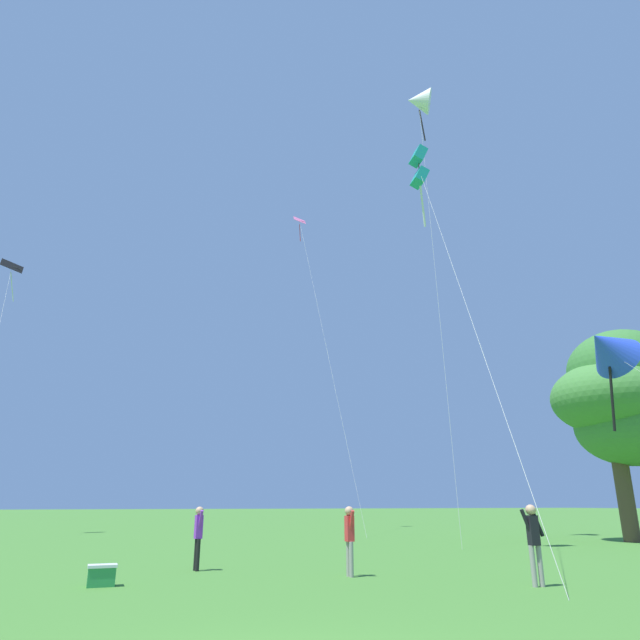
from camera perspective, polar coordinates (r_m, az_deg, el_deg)
The scene contains 10 objects.
kite_white_distant at distance 37.34m, azimuth 9.92°, elevation 20.90°, with size 3.45×5.58×25.92m.
kite_black_large at distance 40.57m, azimuth -28.75°, elevation 3.72°, with size 2.11×11.70×16.69m.
kite_teal_box at distance 26.30m, azimuth 9.97°, elevation 14.77°, with size 4.15×10.12×16.89m.
kite_pink_low at distance 45.15m, azimuth -1.68°, elevation 8.03°, with size 1.15×11.19×24.17m.
kite_blue_delta at distance 24.33m, azimuth 26.91°, elevation -2.48°, with size 4.32×8.20×8.60m.
person_near_tree at distance 16.55m, azimuth -12.16°, elevation -20.13°, with size 0.22×0.52×1.61m.
person_child_small at distance 14.96m, azimuth 2.99°, elevation -20.72°, with size 0.22×0.52×1.63m.
person_with_spool at distance 13.99m, azimuth 20.72°, elevation -19.74°, with size 0.54×0.23×1.67m.
tree_right_cluster at distance 31.66m, azimuth 28.09°, elevation -7.01°, with size 6.36×5.68×10.03m.
picnic_cooler at distance 14.12m, azimuth -21.15°, elevation -22.86°, with size 0.60×0.40×0.44m.
Camera 1 is at (-1.91, -5.52, 1.69)m, focal length 31.76 mm.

